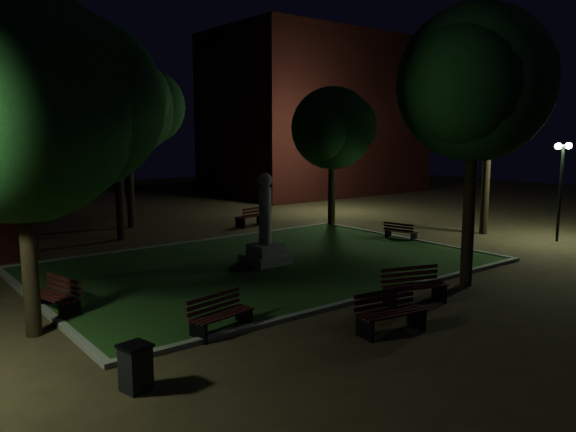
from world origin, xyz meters
name	(u,v)px	position (x,y,z in m)	size (l,w,h in m)	color
ground	(302,277)	(0.00, 0.00, 0.00)	(80.00, 80.00, 0.00)	#423520
lawn	(265,264)	(0.00, 2.00, 0.04)	(15.00, 10.00, 0.08)	#224619
lawn_kerb	(265,264)	(0.00, 2.00, 0.06)	(15.40, 10.40, 0.12)	slate
monument	(265,239)	(0.00, 2.00, 0.96)	(1.40, 1.40, 3.20)	#A9A29A
building_far	(316,115)	(18.00, 20.00, 6.00)	(16.00, 10.00, 12.00)	#511813
tree_west	(25,105)	(-8.14, -0.29, 5.24)	(6.36, 5.19, 7.83)	black
tree_north_wl	(117,98)	(-2.04, 9.78, 6.08)	(4.75, 3.87, 8.03)	black
tree_ne	(334,128)	(7.77, 6.89, 4.87)	(4.99, 4.08, 6.91)	black
tree_east	(492,93)	(11.77, 0.83, 6.39)	(6.20, 5.06, 8.92)	black
tree_se	(477,83)	(3.42, -3.91, 6.07)	(5.63, 4.59, 8.38)	black
tree_far_north	(129,108)	(-0.33, 12.68, 5.82)	(5.70, 4.65, 8.15)	black
lamppost_se	(562,172)	(12.53, -2.18, 2.98)	(1.18, 0.28, 4.23)	black
lamppost_ne	(331,159)	(11.08, 10.66, 3.15)	(1.18, 0.28, 4.52)	black
bench_near_left	(390,313)	(-1.65, -5.22, 0.46)	(1.83, 0.87, 0.97)	black
bench_near_right	(414,287)	(0.59, -4.10, 0.46)	(1.90, 1.15, 0.98)	black
bench_west_near	(220,315)	(-4.79, -2.79, 0.42)	(1.71, 0.87, 0.90)	black
bench_left_side	(57,297)	(-7.36, 1.03, 0.44)	(0.94, 1.78, 0.93)	black
bench_right_side	(400,232)	(7.35, 2.14, 0.37)	(0.78, 1.51, 0.79)	black
bench_far_side	(252,217)	(4.48, 9.31, 0.46)	(1.86, 0.97, 0.97)	black
trash_bin	(136,367)	(-7.55, -4.40, 0.44)	(0.60, 0.60, 0.87)	black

